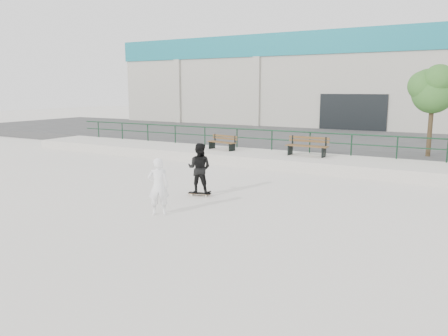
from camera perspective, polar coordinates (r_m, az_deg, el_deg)
The scene contains 11 objects.
ground at distance 12.83m, azimuth -8.72°, elevation -6.03°, with size 120.00×120.00×0.00m, color silver.
ledge at distance 20.91m, azimuth 7.36°, elevation 1.06°, with size 30.00×3.00×0.50m, color beige.
parking_strip at distance 28.91m, azimuth 13.65°, elevation 3.40°, with size 60.00×14.00×0.50m, color #363636.
railing at distance 21.99m, azimuth 8.69°, elevation 4.09°, with size 28.00×0.06×1.03m.
commercial_building at distance 42.39m, azimuth 19.09°, elevation 11.10°, with size 44.20×16.33×8.00m.
bench_left at distance 22.38m, azimuth -0.19°, elevation 3.36°, with size 1.70×0.80×0.76m.
bench_right at distance 20.71m, azimuth 10.83°, elevation 2.81°, with size 1.95×0.59×0.90m.
tree at distance 22.15m, azimuth 25.77°, elevation 9.38°, with size 2.33×2.07×4.15m.
skateboard at distance 14.90m, azimuth -3.20°, elevation -3.33°, with size 0.81×0.37×0.09m.
standing_skater at distance 14.71m, azimuth -3.24°, elevation -0.02°, with size 0.83×0.65×1.71m, color black.
seated_skater at distance 12.63m, azimuth -8.57°, elevation -2.40°, with size 0.61×0.40×1.66m, color white.
Camera 1 is at (7.60, -9.70, 3.58)m, focal length 35.00 mm.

